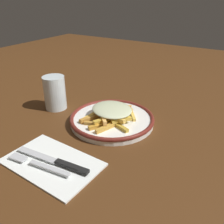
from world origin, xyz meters
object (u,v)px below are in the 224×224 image
object	(u,v)px
napkin	(52,162)
water_glass	(55,93)
fork	(39,165)
plate	(112,119)
knife	(58,162)
fries_heap	(111,112)

from	to	relation	value
napkin	water_glass	xyz separation A→B (m)	(0.24, 0.21, 0.05)
fork	water_glass	world-z (taller)	water_glass
water_glass	plate	bearing A→B (deg)	-87.03
plate	water_glass	bearing A→B (deg)	92.97
napkin	knife	world-z (taller)	knife
napkin	water_glass	bearing A→B (deg)	41.31
fries_heap	water_glass	xyz separation A→B (m)	(-0.01, 0.23, 0.02)
napkin	fork	bearing A→B (deg)	157.48
fries_heap	fork	distance (m)	0.28
plate	napkin	xyz separation A→B (m)	(-0.25, 0.02, -0.01)
water_glass	napkin	bearing A→B (deg)	-138.69
plate	knife	distance (m)	0.25
knife	water_glass	size ratio (longest dim) A/B	1.79
plate	knife	world-z (taller)	plate
plate	knife	bearing A→B (deg)	-179.90
fries_heap	water_glass	size ratio (longest dim) A/B	1.63
fork	fries_heap	bearing A→B (deg)	-6.08
fries_heap	knife	distance (m)	0.25
fries_heap	knife	xyz separation A→B (m)	(-0.25, -0.00, -0.03)
fries_heap	napkin	distance (m)	0.25
knife	water_glass	xyz separation A→B (m)	(0.24, 0.23, 0.05)
fork	knife	xyz separation A→B (m)	(0.03, -0.03, 0.00)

